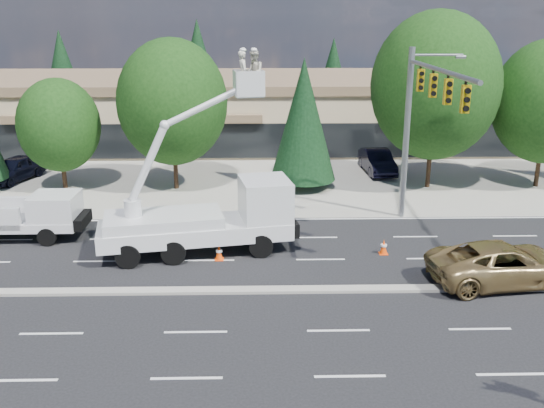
{
  "coord_description": "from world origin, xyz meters",
  "views": [
    {
      "loc": [
        2.27,
        -22.02,
        10.65
      ],
      "look_at": [
        2.82,
        3.99,
        2.4
      ],
      "focal_mm": 40.0,
      "sensor_mm": 36.0,
      "label": 1
    }
  ],
  "objects_px": {
    "utility_pickup": "(27,221)",
    "bucket_truck": "(212,211)",
    "signal_mast": "(420,112)",
    "minivan": "(504,264)"
  },
  "relations": [
    {
      "from": "signal_mast",
      "to": "minivan",
      "type": "xyz_separation_m",
      "value": [
        2.2,
        -6.44,
        -5.2
      ]
    },
    {
      "from": "signal_mast",
      "to": "minivan",
      "type": "relative_size",
      "value": 1.66
    },
    {
      "from": "signal_mast",
      "to": "utility_pickup",
      "type": "bearing_deg",
      "value": -177.48
    },
    {
      "from": "utility_pickup",
      "to": "bucket_truck",
      "type": "bearing_deg",
      "value": -11.65
    },
    {
      "from": "utility_pickup",
      "to": "bucket_truck",
      "type": "xyz_separation_m",
      "value": [
        9.21,
        -1.85,
        1.05
      ]
    },
    {
      "from": "utility_pickup",
      "to": "minivan",
      "type": "height_order",
      "value": "utility_pickup"
    },
    {
      "from": "utility_pickup",
      "to": "bucket_truck",
      "type": "relative_size",
      "value": 0.64
    },
    {
      "from": "signal_mast",
      "to": "bucket_truck",
      "type": "bearing_deg",
      "value": -164.83
    },
    {
      "from": "bucket_truck",
      "to": "minivan",
      "type": "distance_m",
      "value": 12.75
    },
    {
      "from": "signal_mast",
      "to": "bucket_truck",
      "type": "height_order",
      "value": "bucket_truck"
    }
  ]
}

